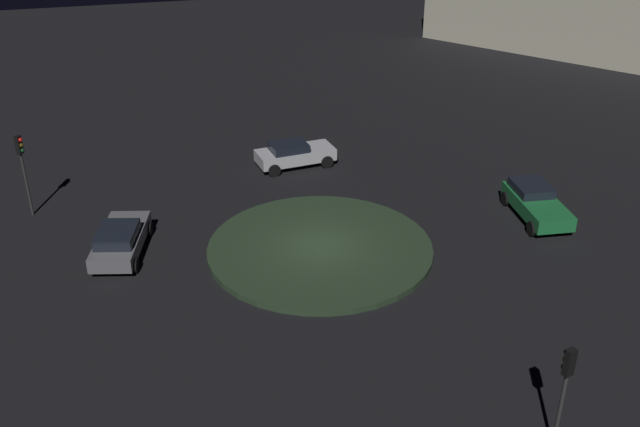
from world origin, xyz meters
TOP-DOWN VIEW (x-y plane):
  - ground_plane at (0.00, 0.00)m, footprint 115.88×115.88m
  - roundabout_island at (0.00, 0.00)m, footprint 10.18×10.18m
  - car_green at (11.06, 0.40)m, footprint 2.50×4.65m
  - car_grey at (-8.66, 2.07)m, footprint 2.97×4.86m
  - car_silver at (1.10, 9.53)m, footprint 4.54×2.44m
  - traffic_light_northwest at (-12.79, 7.18)m, footprint 0.40×0.37m
  - traffic_light_south at (3.73, -13.37)m, footprint 0.35×0.39m

SIDE VIEW (x-z plane):
  - ground_plane at x=0.00m, z-range 0.00..0.00m
  - roundabout_island at x=0.00m, z-range 0.00..0.28m
  - car_grey at x=-8.66m, z-range 0.03..1.48m
  - car_silver at x=1.10m, z-range 0.05..1.48m
  - car_green at x=11.06m, z-range 0.05..1.53m
  - traffic_light_south at x=3.73m, z-range 0.81..4.60m
  - traffic_light_northwest at x=-12.79m, z-range 0.88..5.05m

